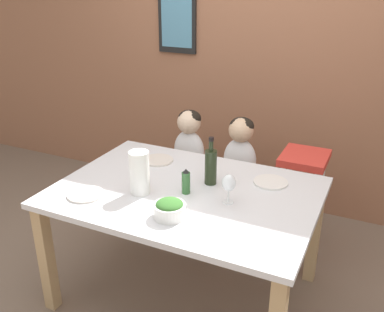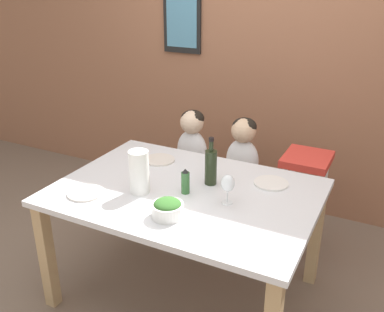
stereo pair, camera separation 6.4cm
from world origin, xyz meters
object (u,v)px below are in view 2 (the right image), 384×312
(wine_glass_near, at_px, (228,184))
(person_child_center, at_px, (243,147))
(wine_bottle, at_px, (211,166))
(dinner_plate_back_right, at_px, (271,183))
(chair_far_left, at_px, (192,178))
(chair_far_center, at_px, (241,189))
(dinner_plate_front_left, at_px, (86,193))
(person_child_left, at_px, (192,138))
(dinner_plate_back_left, at_px, (159,160))
(paper_towel_roll, at_px, (139,172))
(chair_right_highchair, at_px, (305,179))
(salad_bowl_large, at_px, (168,208))

(wine_glass_near, bearing_deg, person_child_center, 104.91)
(wine_bottle, height_order, wine_glass_near, wine_bottle)
(person_child_center, distance_m, wine_glass_near, 0.87)
(person_child_center, distance_m, dinner_plate_back_right, 0.63)
(wine_glass_near, bearing_deg, chair_far_left, 127.36)
(chair_far_center, xyz_separation_m, dinner_plate_front_left, (-0.53, -1.10, 0.36))
(person_child_center, relative_size, dinner_plate_front_left, 2.39)
(wine_bottle, relative_size, wine_glass_near, 1.75)
(chair_far_center, bearing_deg, chair_far_left, 180.00)
(chair_far_left, relative_size, dinner_plate_back_right, 2.22)
(wine_bottle, bearing_deg, person_child_left, 124.65)
(wine_bottle, distance_m, dinner_plate_back_left, 0.48)
(paper_towel_roll, bearing_deg, dinner_plate_front_left, -148.55)
(person_child_left, distance_m, dinner_plate_back_right, 0.93)
(chair_far_left, height_order, person_child_center, person_child_center)
(dinner_plate_back_right, bearing_deg, dinner_plate_back_left, -179.88)
(chair_right_highchair, height_order, dinner_plate_back_left, dinner_plate_back_left)
(wine_bottle, bearing_deg, wine_glass_near, -43.91)
(chair_far_center, xyz_separation_m, wine_glass_near, (0.22, -0.83, 0.47))
(person_child_center, bearing_deg, paper_towel_roll, -105.71)
(dinner_plate_front_left, bearing_deg, paper_towel_roll, 31.45)
(chair_far_left, xyz_separation_m, chair_far_center, (0.41, 0.00, 0.00))
(salad_bowl_large, xyz_separation_m, dinner_plate_front_left, (-0.53, 0.00, -0.04))
(chair_right_highchair, height_order, person_child_center, person_child_center)
(chair_right_highchair, bearing_deg, wine_glass_near, -106.22)
(wine_bottle, bearing_deg, salad_bowl_large, -95.07)
(dinner_plate_back_left, bearing_deg, person_child_center, 52.25)
(chair_far_center, relative_size, wine_bottle, 1.55)
(paper_towel_roll, relative_size, salad_bowl_large, 1.51)
(chair_far_left, relative_size, person_child_center, 0.93)
(person_child_left, distance_m, dinner_plate_back_left, 0.51)
(chair_far_left, distance_m, person_child_left, 0.34)
(paper_towel_roll, bearing_deg, person_child_center, 74.29)
(salad_bowl_large, distance_m, dinner_plate_front_left, 0.53)
(chair_far_center, relative_size, paper_towel_roll, 1.80)
(person_child_center, distance_m, salad_bowl_large, 1.10)
(dinner_plate_front_left, xyz_separation_m, dinner_plate_back_left, (0.13, 0.59, 0.00))
(wine_glass_near, bearing_deg, salad_bowl_large, -128.68)
(dinner_plate_back_right, bearing_deg, chair_right_highchair, 79.16)
(wine_glass_near, height_order, salad_bowl_large, wine_glass_near)
(chair_right_highchair, bearing_deg, salad_bowl_large, -112.55)
(chair_far_left, distance_m, person_child_center, 0.54)
(wine_glass_near, distance_m, salad_bowl_large, 0.35)
(salad_bowl_large, relative_size, dinner_plate_front_left, 0.82)
(wine_glass_near, bearing_deg, chair_right_highchair, 73.78)
(chair_far_left, xyz_separation_m, dinner_plate_back_left, (0.02, -0.51, 0.36))
(chair_far_left, xyz_separation_m, person_child_left, (0.00, 0.00, 0.34))
(chair_far_left, height_order, wine_bottle, wine_bottle)
(person_child_left, distance_m, person_child_center, 0.41)
(wine_glass_near, distance_m, dinner_plate_back_left, 0.71)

